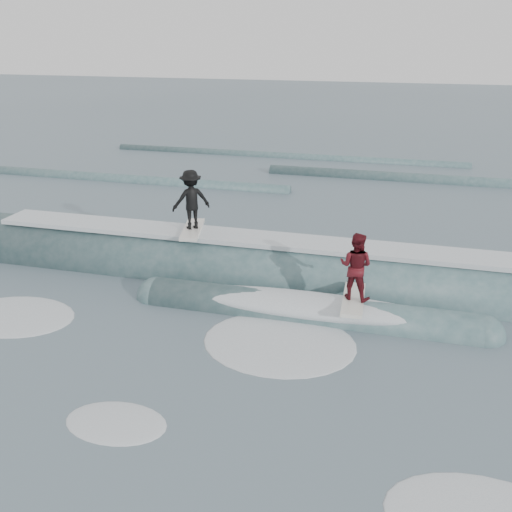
# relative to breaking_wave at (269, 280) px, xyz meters

# --- Properties ---
(ground) EXTENTS (160.00, 160.00, 0.00)m
(ground) POSITION_rel_breaking_wave_xyz_m (-0.23, -3.59, -0.04)
(ground) COLOR #40525E
(ground) RESTS_ON ground
(breaking_wave) EXTENTS (22.47, 4.04, 2.53)m
(breaking_wave) POSITION_rel_breaking_wave_xyz_m (0.00, 0.00, 0.00)
(breaking_wave) COLOR #335357
(breaking_wave) RESTS_ON ground
(surfer_black) EXTENTS (1.38, 2.07, 1.97)m
(surfer_black) POSITION_rel_breaking_wave_xyz_m (-2.60, 0.28, 2.27)
(surfer_black) COLOR silver
(surfer_black) RESTS_ON ground
(surfer_red) EXTENTS (1.01, 2.02, 1.91)m
(surfer_red) POSITION_rel_breaking_wave_xyz_m (2.77, -1.92, 1.46)
(surfer_red) COLOR silver
(surfer_red) RESTS_ON ground
(whitewater) EXTENTS (14.86, 7.14, 0.10)m
(whitewater) POSITION_rel_breaking_wave_xyz_m (0.38, -5.39, -0.04)
(whitewater) COLOR silver
(whitewater) RESTS_ON ground
(far_swells) EXTENTS (42.06, 8.65, 0.80)m
(far_swells) POSITION_rel_breaking_wave_xyz_m (-1.80, 14.06, -0.04)
(far_swells) COLOR #335357
(far_swells) RESTS_ON ground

